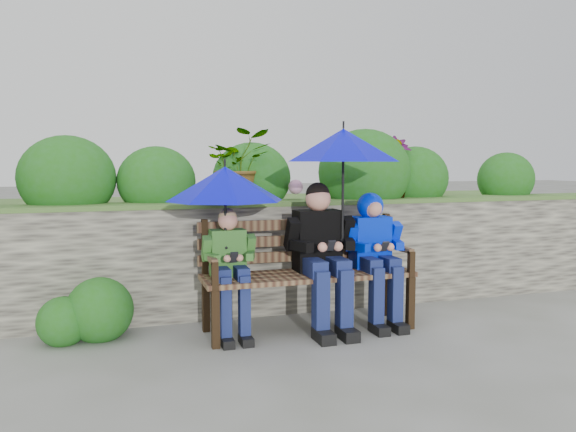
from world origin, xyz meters
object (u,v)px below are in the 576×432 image
object	(u,v)px
boy_right	(375,246)
umbrella_right	(343,145)
boy_middle	(322,249)
umbrella_left	(225,184)
park_bench	(306,266)
boy_left	(230,264)

from	to	relation	value
boy_right	umbrella_right	distance (m)	0.91
boy_middle	umbrella_left	bearing A→B (deg)	176.64
boy_middle	park_bench	bearing A→B (deg)	139.33
boy_left	umbrella_left	bearing A→B (deg)	136.10
park_bench	boy_middle	bearing A→B (deg)	-40.67
boy_left	boy_middle	size ratio (longest dim) A/B	0.84
park_bench	umbrella_right	size ratio (longest dim) A/B	1.75
boy_right	umbrella_left	distance (m)	1.39
park_bench	boy_left	world-z (taller)	boy_left
boy_right	boy_middle	bearing A→B (deg)	-177.40
boy_middle	boy_right	bearing A→B (deg)	2.60
umbrella_right	boy_right	bearing A→B (deg)	6.29
boy_left	boy_right	bearing A→B (deg)	0.10
park_bench	boy_right	world-z (taller)	boy_right
boy_right	umbrella_right	xyz separation A→B (m)	(-0.31, -0.03, 0.85)
park_bench	boy_middle	world-z (taller)	boy_middle
park_bench	boy_left	xyz separation A→B (m)	(-0.66, -0.07, 0.06)
boy_left	boy_middle	bearing A→B (deg)	-1.52
boy_left	umbrella_right	bearing A→B (deg)	-1.97
park_bench	boy_left	size ratio (longest dim) A/B	1.71
umbrella_left	boy_middle	bearing A→B (deg)	-3.36
umbrella_right	boy_left	bearing A→B (deg)	178.03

